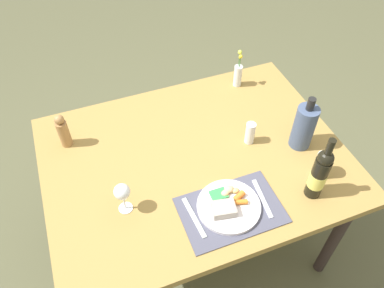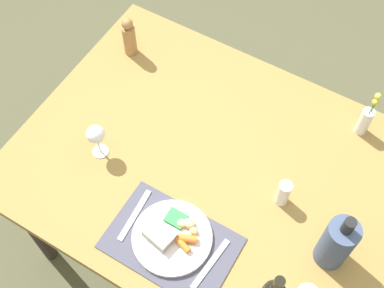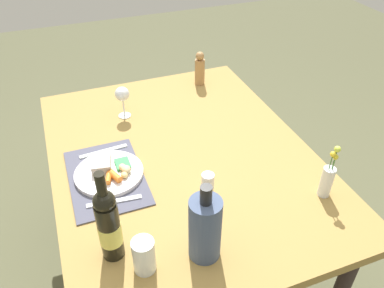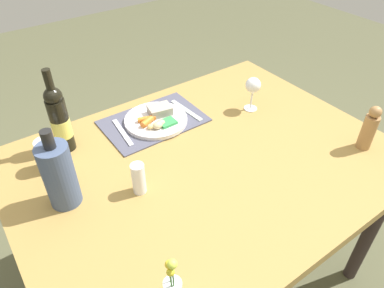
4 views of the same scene
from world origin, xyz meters
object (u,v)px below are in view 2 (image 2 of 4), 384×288
at_px(flower_vase, 366,119).
at_px(cooler_bottle, 337,243).
at_px(dinner_plate, 172,236).
at_px(knife, 210,264).
at_px(wine_glass, 96,135).
at_px(dining_table, 210,174).
at_px(pepper_mill, 129,37).
at_px(fork, 135,215).
at_px(salt_shaker, 284,193).

bearing_deg(flower_vase, cooler_bottle, -80.38).
xyz_separation_m(dinner_plate, knife, (0.16, -0.01, -0.01)).
bearing_deg(wine_glass, cooler_bottle, 3.81).
relative_size(knife, wine_glass, 1.28).
height_order(dining_table, knife, knife).
distance_m(dinner_plate, wine_glass, 0.44).
bearing_deg(dining_table, pepper_mill, 151.49).
distance_m(dinner_plate, pepper_mill, 0.85).
relative_size(flower_vase, wine_glass, 1.44).
height_order(dinner_plate, wine_glass, wine_glass).
height_order(fork, flower_vase, flower_vase).
relative_size(fork, cooler_bottle, 0.71).
relative_size(fork, salt_shaker, 1.74).
distance_m(dinner_plate, salt_shaker, 0.41).
bearing_deg(dinner_plate, flower_vase, 61.95).
height_order(flower_vase, cooler_bottle, cooler_bottle).
bearing_deg(wine_glass, knife, -16.50).
bearing_deg(flower_vase, fork, -126.75).
relative_size(dinner_plate, fork, 1.32).
bearing_deg(dining_table, dinner_plate, -85.20).
bearing_deg(knife, pepper_mill, 145.54).
bearing_deg(knife, flower_vase, 78.59).
height_order(salt_shaker, wine_glass, wine_glass).
bearing_deg(dinner_plate, cooler_bottle, 23.93).
xyz_separation_m(pepper_mill, cooler_bottle, (1.06, -0.40, 0.03)).
bearing_deg(dinner_plate, knife, -4.88).
relative_size(knife, salt_shaker, 1.70).
bearing_deg(pepper_mill, salt_shaker, -19.64).
xyz_separation_m(fork, pepper_mill, (-0.43, 0.61, 0.08)).
xyz_separation_m(flower_vase, salt_shaker, (-0.13, -0.41, -0.02)).
bearing_deg(pepper_mill, dining_table, -28.51).
xyz_separation_m(fork, wine_glass, (-0.25, 0.15, 0.11)).
bearing_deg(dinner_plate, pepper_mill, 133.35).
relative_size(pepper_mill, cooler_bottle, 0.65).
height_order(fork, pepper_mill, pepper_mill).
bearing_deg(cooler_bottle, fork, -161.77).
bearing_deg(wine_glass, dining_table, 22.97).
distance_m(knife, flower_vase, 0.78).
bearing_deg(salt_shaker, wine_glass, -166.15).
height_order(fork, knife, same).
bearing_deg(salt_shaker, cooler_bottle, -25.25).
relative_size(dining_table, cooler_bottle, 4.87).
xyz_separation_m(knife, cooler_bottle, (0.32, 0.22, 0.11)).
bearing_deg(fork, cooler_bottle, 14.01).
distance_m(flower_vase, cooler_bottle, 0.53).
xyz_separation_m(flower_vase, pepper_mill, (-0.97, -0.12, 0.01)).
bearing_deg(dining_table, fork, -112.26).
xyz_separation_m(cooler_bottle, wine_glass, (-0.88, -0.06, -0.00)).
relative_size(dinner_plate, salt_shaker, 2.29).
bearing_deg(flower_vase, wine_glass, -144.00).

